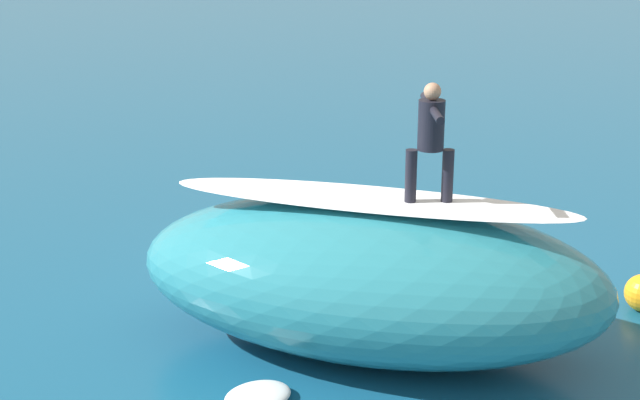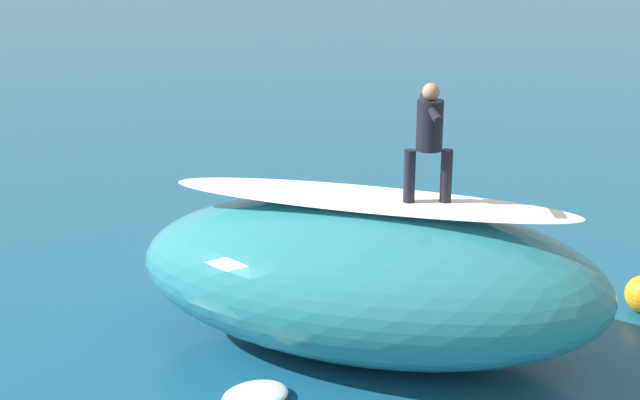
# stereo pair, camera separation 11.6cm
# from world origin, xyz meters

# --- Properties ---
(ground_plane) EXTENTS (120.00, 120.00, 0.00)m
(ground_plane) POSITION_xyz_m (0.00, 0.00, 0.00)
(ground_plane) COLOR #145175
(wave_crest) EXTENTS (6.36, 3.61, 2.00)m
(wave_crest) POSITION_xyz_m (-0.61, 2.19, 1.00)
(wave_crest) COLOR teal
(wave_crest) RESTS_ON ground_plane
(wave_foam_lip) EXTENTS (5.26, 1.56, 0.08)m
(wave_foam_lip) POSITION_xyz_m (-0.61, 2.19, 2.04)
(wave_foam_lip) COLOR white
(wave_foam_lip) RESTS_ON wave_crest
(surfboard_riding) EXTENTS (1.90, 0.86, 0.06)m
(surfboard_riding) POSITION_xyz_m (-1.33, 2.26, 2.03)
(surfboard_riding) COLOR silver
(surfboard_riding) RESTS_ON wave_crest
(surfer_riding) EXTENTS (0.58, 1.38, 1.47)m
(surfer_riding) POSITION_xyz_m (-1.33, 2.26, 2.92)
(surfer_riding) COLOR black
(surfer_riding) RESTS_ON surfboard_riding
(surfboard_paddling) EXTENTS (1.69, 2.10, 0.07)m
(surfboard_paddling) POSITION_xyz_m (2.05, -1.20, 0.04)
(surfboard_paddling) COLOR #EAE5C6
(surfboard_paddling) RESTS_ON ground_plane
(surfer_paddling) EXTENTS (1.15, 1.51, 0.31)m
(surfer_paddling) POSITION_xyz_m (1.97, -1.10, 0.21)
(surfer_paddling) COLOR black
(surfer_paddling) RESTS_ON surfboard_paddling
(foam_patch_near) EXTENTS (0.79, 0.89, 0.15)m
(foam_patch_near) POSITION_xyz_m (-0.93, -1.74, 0.07)
(foam_patch_near) COLOR white
(foam_patch_near) RESTS_ON ground_plane
(foam_patch_mid) EXTENTS (0.74, 0.80, 0.16)m
(foam_patch_mid) POSITION_xyz_m (1.35, -2.97, 0.08)
(foam_patch_mid) COLOR white
(foam_patch_mid) RESTS_ON ground_plane
(foam_patch_far) EXTENTS (1.03, 1.04, 0.16)m
(foam_patch_far) POSITION_xyz_m (0.44, 3.81, 0.08)
(foam_patch_far) COLOR white
(foam_patch_far) RESTS_ON ground_plane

